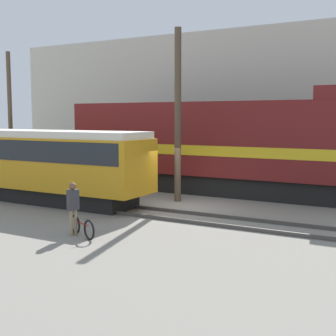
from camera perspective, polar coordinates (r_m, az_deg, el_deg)
name	(u,v)px	position (r m, az deg, el deg)	size (l,w,h in m)	color
ground_plane	(182,208)	(20.37, 1.72, -4.85)	(120.00, 120.00, 0.00)	gray
track_near	(161,214)	(18.79, -0.90, -5.58)	(60.00, 1.51, 0.14)	#47423D
track_far	(222,192)	(24.31, 6.59, -2.91)	(60.00, 1.51, 0.14)	#47423D
building_backdrop	(272,106)	(31.78, 12.54, 7.44)	(37.34, 6.00, 9.33)	beige
freight_locomotive	(219,145)	(24.13, 6.19, 2.75)	(16.22, 3.04, 5.27)	black
streetcar	(27,160)	(23.06, -16.79, 0.93)	(12.86, 2.54, 3.30)	black
bicycle	(82,227)	(15.66, -10.44, -7.07)	(1.56, 0.76, 0.73)	black
person	(73,203)	(15.75, -11.50, -4.23)	(0.34, 0.42, 1.78)	#8C7A5B
utility_pole_left	(10,119)	(28.41, -18.67, 5.67)	(0.24, 0.24, 7.60)	#4C3D2D
utility_pole_center	(178,116)	(21.57, 1.20, 6.37)	(0.31, 0.31, 7.94)	#4C3D2D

